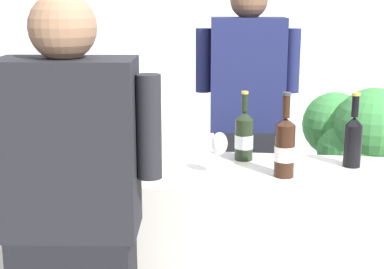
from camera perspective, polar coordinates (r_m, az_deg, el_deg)
wall_back at (r=4.95m, az=5.62°, el=10.76°), size 8.00×0.10×2.80m
counter at (r=2.62m, az=3.06°, el=-13.09°), size 1.86×0.58×0.91m
wine_bottle_0 at (r=2.50m, az=-10.35°, el=-0.44°), size 0.07×0.07×0.33m
wine_bottle_1 at (r=2.35m, az=9.25°, el=-1.20°), size 0.08×0.08×0.35m
wine_bottle_2 at (r=2.58m, az=5.22°, el=-0.11°), size 0.08×0.08×0.31m
wine_bottle_3 at (r=2.56m, az=15.80°, el=-0.44°), size 0.08×0.08×0.32m
wine_bottle_4 at (r=2.63m, az=-6.08°, el=0.20°), size 0.08×0.08×0.32m
wine_bottle_5 at (r=2.53m, az=-14.33°, el=-0.67°), size 0.08×0.08×0.32m
wine_glass at (r=2.33m, az=2.75°, el=-1.12°), size 0.07×0.07×0.18m
person_server at (r=3.09m, az=5.38°, el=-1.29°), size 0.54×0.27×1.71m
person_guest at (r=1.98m, az=-11.70°, el=-11.36°), size 0.59×0.29×1.64m
potted_shrub at (r=3.52m, az=16.12°, el=-1.77°), size 0.62×0.63×1.13m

